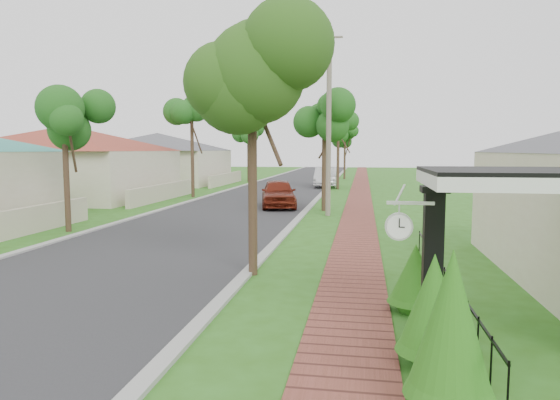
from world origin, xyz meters
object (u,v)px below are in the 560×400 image
Objects in this scene: near_tree at (252,78)px; parked_car_red at (278,194)px; porch_post at (432,273)px; parked_car_white at (326,177)px; station_clock at (400,225)px; utility_pole at (329,122)px.

parked_car_red is at bearing 97.17° from near_tree.
porch_post is 0.50× the size of parked_car_white.
parked_car_red is 0.88× the size of parked_car_white.
station_clock is (-0.55, -0.40, 0.83)m from porch_post.
porch_post is at bearing 36.18° from station_clock.
near_tree is at bearing -94.55° from parked_car_red.
parked_car_white is 6.96× the size of station_clock.
parked_car_white is 29.76m from near_tree.
station_clock reaches higher than parked_car_red.
porch_post reaches higher than parked_car_red.
parked_car_red is 0.74× the size of near_tree.
utility_pole is 11.87× the size of station_clock.
station_clock is at bearing -82.12° from utility_pole.
parked_car_red is at bearing 105.15° from station_clock.
parked_car_white is (1.40, 15.18, 0.08)m from parked_car_red.
porch_post is at bearing -85.04° from parked_car_white.
porch_post reaches higher than parked_car_white.
porch_post reaches higher than station_clock.
parked_car_white reaches higher than parked_car_red.
station_clock is (3.20, -4.16, -2.82)m from near_tree.
parked_car_red is 6.12× the size of station_clock.
utility_pole is (-2.70, 15.18, 3.21)m from porch_post.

